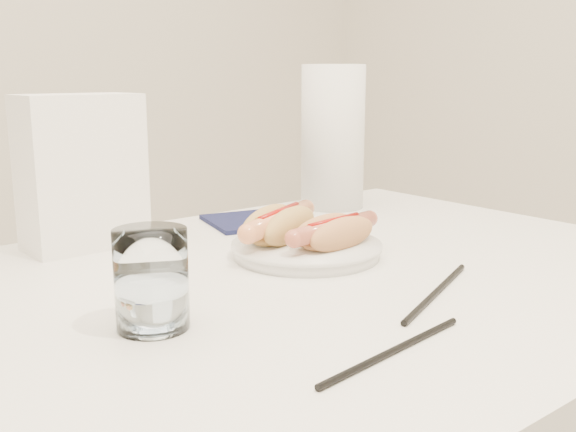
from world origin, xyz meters
TOP-DOWN VIEW (x-y plane):
  - table at (0.00, 0.00)m, footprint 1.20×0.80m
  - plate at (0.10, 0.06)m, footprint 0.25×0.25m
  - hotdog_left at (0.08, 0.10)m, footprint 0.18×0.13m
  - hotdog_right at (0.12, 0.02)m, footprint 0.17×0.08m
  - water_glass at (-0.20, -0.05)m, footprint 0.08×0.08m
  - chopstick_near at (-0.06, -0.25)m, footprint 0.21×0.03m
  - chopstick_far at (0.11, -0.16)m, footprint 0.22×0.10m
  - napkin_box at (-0.12, 0.31)m, footprint 0.18×0.10m
  - navy_napkin at (0.16, 0.29)m, footprint 0.17×0.17m
  - paper_towel_roll at (0.38, 0.31)m, footprint 0.15×0.15m

SIDE VIEW (x-z plane):
  - table at x=0.00m, z-range 0.32..1.07m
  - chopstick_near at x=-0.06m, z-range 0.75..0.76m
  - chopstick_far at x=0.11m, z-range 0.75..0.76m
  - navy_napkin at x=0.16m, z-range 0.75..0.76m
  - plate at x=0.10m, z-range 0.75..0.77m
  - hotdog_right at x=0.12m, z-range 0.77..0.81m
  - hotdog_left at x=0.08m, z-range 0.77..0.82m
  - water_glass at x=-0.20m, z-range 0.75..0.85m
  - napkin_box at x=-0.12m, z-range 0.75..0.98m
  - paper_towel_roll at x=0.38m, z-range 0.75..1.02m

